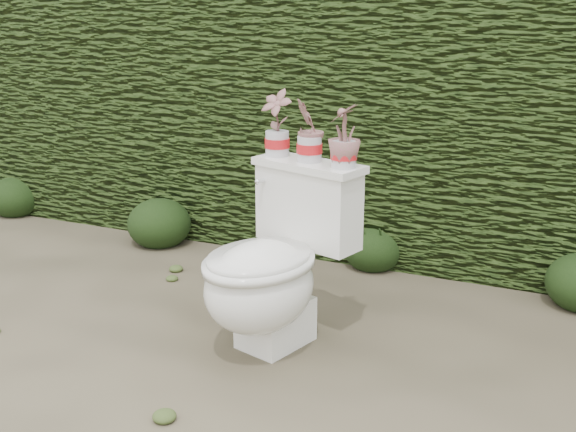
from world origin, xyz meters
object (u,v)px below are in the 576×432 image
at_px(potted_plant_left, 277,125).
at_px(potted_plant_right, 344,138).
at_px(toilet, 272,269).
at_px(potted_plant_center, 310,132).

distance_m(potted_plant_left, potted_plant_right, 0.36).
bearing_deg(toilet, potted_plant_right, 52.43).
bearing_deg(potted_plant_center, toilet, -19.88).
height_order(potted_plant_center, potted_plant_right, potted_plant_center).
bearing_deg(potted_plant_right, toilet, -60.31).
bearing_deg(potted_plant_left, toilet, -54.02).
distance_m(toilet, potted_plant_left, 0.63).
relative_size(toilet, potted_plant_center, 3.05).
bearing_deg(toilet, potted_plant_left, 126.78).
bearing_deg(potted_plant_left, potted_plant_center, -0.80).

